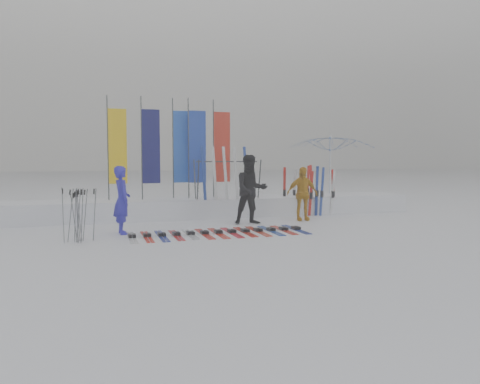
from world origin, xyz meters
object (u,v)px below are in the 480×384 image
object	(u,v)px
person_black	(251,190)
tent_canopy	(331,172)
ski_row	(218,232)
person_blue	(122,200)
ski_rack	(227,174)
person_yellow	(302,194)

from	to	relation	value
person_black	tent_canopy	bearing A→B (deg)	35.61
tent_canopy	ski_row	bearing A→B (deg)	-143.25
person_blue	ski_rack	world-z (taller)	ski_rack
ski_row	person_yellow	bearing A→B (deg)	28.28
person_black	ski_rack	world-z (taller)	person_black
person_blue	person_yellow	size ratio (longest dim) A/B	1.04
tent_canopy	ski_row	xyz separation A→B (m)	(-5.27, -3.93, -1.36)
person_blue	ski_row	world-z (taller)	person_blue
person_black	ski_row	xyz separation A→B (m)	(-1.32, -1.38, -0.96)
person_blue	ski_row	bearing A→B (deg)	-114.02
person_black	tent_canopy	xyz separation A→B (m)	(3.94, 2.56, 0.40)
person_yellow	tent_canopy	bearing A→B (deg)	52.24
ski_row	ski_rack	xyz separation A→B (m)	(1.09, 3.04, 1.35)
tent_canopy	ski_rack	world-z (taller)	tent_canopy
person_blue	person_black	xyz separation A→B (m)	(3.63, 0.72, 0.14)
person_blue	ski_rack	size ratio (longest dim) A/B	0.83
person_blue	person_black	distance (m)	3.70
person_yellow	person_blue	bearing A→B (deg)	-163.31
tent_canopy	ski_row	world-z (taller)	tent_canopy
tent_canopy	ski_row	distance (m)	6.71
person_blue	person_black	size ratio (longest dim) A/B	0.86
tent_canopy	ski_rack	distance (m)	4.27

